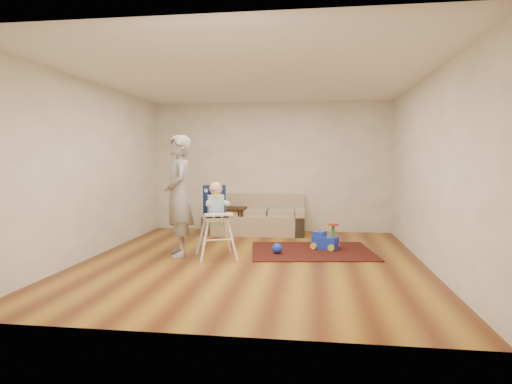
# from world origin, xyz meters

# --- Properties ---
(ground) EXTENTS (5.50, 5.50, 0.00)m
(ground) POSITION_xyz_m (0.00, 0.00, 0.00)
(ground) COLOR #54270F
(ground) RESTS_ON ground
(room_envelope) EXTENTS (5.04, 5.52, 2.72)m
(room_envelope) POSITION_xyz_m (0.00, 0.53, 1.88)
(room_envelope) COLOR beige
(room_envelope) RESTS_ON ground
(sofa) EXTENTS (2.05, 0.88, 0.78)m
(sofa) POSITION_xyz_m (-0.29, 2.30, 0.39)
(sofa) COLOR tan
(sofa) RESTS_ON ground
(side_table) EXTENTS (0.54, 0.54, 0.54)m
(side_table) POSITION_xyz_m (-0.73, 2.20, 0.27)
(side_table) COLOR black
(side_table) RESTS_ON ground
(area_rug) EXTENTS (2.14, 1.73, 0.02)m
(area_rug) POSITION_xyz_m (0.88, 0.75, 0.01)
(area_rug) COLOR black
(area_rug) RESTS_ON ground
(ride_on_toy) EXTENTS (0.48, 0.41, 0.44)m
(ride_on_toy) POSITION_xyz_m (1.10, 0.93, 0.24)
(ride_on_toy) COLOR blue
(ride_on_toy) RESTS_ON area_rug
(toy_ball) EXTENTS (0.16, 0.16, 0.16)m
(toy_ball) POSITION_xyz_m (0.33, 0.46, 0.10)
(toy_ball) COLOR blue
(toy_ball) RESTS_ON area_rug
(high_chair) EXTENTS (0.71, 0.71, 1.18)m
(high_chair) POSITION_xyz_m (-0.58, 0.12, 0.57)
(high_chair) COLOR white
(high_chair) RESTS_ON ground
(adult) EXTENTS (0.70, 0.81, 1.89)m
(adult) POSITION_xyz_m (-1.19, 0.17, 0.94)
(adult) COLOR #9B9B9E
(adult) RESTS_ON ground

